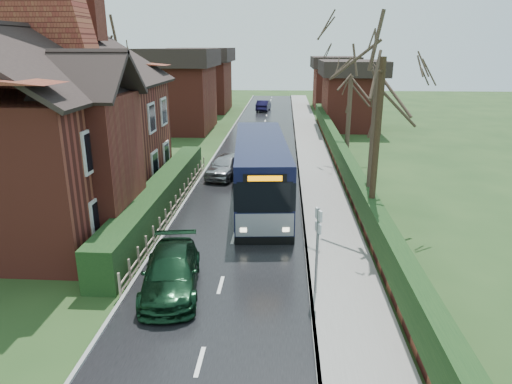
# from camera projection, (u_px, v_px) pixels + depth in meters

# --- Properties ---
(ground) EXTENTS (140.00, 140.00, 0.00)m
(ground) POSITION_uv_depth(u_px,v_px,m) (228.00, 259.00, 17.56)
(ground) COLOR #314C20
(ground) RESTS_ON ground
(road) EXTENTS (6.00, 100.00, 0.02)m
(road) POSITION_uv_depth(u_px,v_px,m) (248.00, 184.00, 27.06)
(road) COLOR black
(road) RESTS_ON ground
(pavement) EXTENTS (2.50, 100.00, 0.14)m
(pavement) POSITION_uv_depth(u_px,v_px,m) (320.00, 185.00, 26.79)
(pavement) COLOR slate
(pavement) RESTS_ON ground
(kerb_right) EXTENTS (0.12, 100.00, 0.14)m
(kerb_right) POSITION_uv_depth(u_px,v_px,m) (300.00, 184.00, 26.86)
(kerb_right) COLOR gray
(kerb_right) RESTS_ON ground
(kerb_left) EXTENTS (0.12, 100.00, 0.10)m
(kerb_left) POSITION_uv_depth(u_px,v_px,m) (197.00, 183.00, 27.23)
(kerb_left) COLOR gray
(kerb_left) RESTS_ON ground
(front_hedge) EXTENTS (1.20, 16.00, 1.60)m
(front_hedge) POSITION_uv_depth(u_px,v_px,m) (161.00, 197.00, 22.30)
(front_hedge) COLOR black
(front_hedge) RESTS_ON ground
(picket_fence) EXTENTS (0.10, 16.00, 0.90)m
(picket_fence) POSITION_uv_depth(u_px,v_px,m) (176.00, 204.00, 22.36)
(picket_fence) COLOR tan
(picket_fence) RESTS_ON ground
(right_wall_hedge) EXTENTS (0.60, 50.00, 1.80)m
(right_wall_hedge) POSITION_uv_depth(u_px,v_px,m) (348.00, 169.00, 26.41)
(right_wall_hedge) COLOR maroon
(right_wall_hedge) RESTS_ON ground
(brick_house) EXTENTS (9.30, 14.60, 10.30)m
(brick_house) POSITION_uv_depth(u_px,v_px,m) (52.00, 124.00, 21.27)
(brick_house) COLOR maroon
(brick_house) RESTS_ON ground
(bus) EXTENTS (3.40, 11.13, 3.33)m
(bus) POSITION_uv_depth(u_px,v_px,m) (261.00, 172.00, 23.47)
(bus) COLOR black
(bus) RESTS_ON ground
(car_silver) EXTENTS (2.56, 4.41, 1.41)m
(car_silver) POSITION_uv_depth(u_px,v_px,m) (226.00, 165.00, 28.51)
(car_silver) COLOR #A0A1A5
(car_silver) RESTS_ON ground
(car_green) EXTENTS (2.45, 4.70, 1.30)m
(car_green) POSITION_uv_depth(u_px,v_px,m) (171.00, 272.00, 15.21)
(car_green) COLOR black
(car_green) RESTS_ON ground
(car_distant) EXTENTS (1.82, 4.19, 1.34)m
(car_distant) POSITION_uv_depth(u_px,v_px,m) (264.00, 105.00, 57.38)
(car_distant) COLOR black
(car_distant) RESTS_ON ground
(bus_stop_sign) EXTENTS (0.20, 0.46, 3.07)m
(bus_stop_sign) POSITION_uv_depth(u_px,v_px,m) (318.00, 239.00, 14.41)
(bus_stop_sign) COLOR slate
(bus_stop_sign) RESTS_ON ground
(telegraph_pole) EXTENTS (0.48, 0.91, 7.47)m
(telegraph_pole) POSITION_uv_depth(u_px,v_px,m) (376.00, 151.00, 18.44)
(telegraph_pole) COLOR black
(telegraph_pole) RESTS_ON ground
(tree_right_near) EXTENTS (4.53, 4.53, 9.78)m
(tree_right_near) POSITION_uv_depth(u_px,v_px,m) (380.00, 60.00, 18.92)
(tree_right_near) COLOR #382B21
(tree_right_near) RESTS_ON ground
(tree_right_far) EXTENTS (4.37, 4.37, 8.45)m
(tree_right_far) POSITION_uv_depth(u_px,v_px,m) (352.00, 70.00, 30.68)
(tree_right_far) COLOR #3B2C23
(tree_right_far) RESTS_ON ground
(tree_house_side) EXTENTS (4.47, 4.47, 10.16)m
(tree_house_side) POSITION_uv_depth(u_px,v_px,m) (113.00, 50.00, 27.40)
(tree_house_side) COLOR #3A3022
(tree_house_side) RESTS_ON ground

